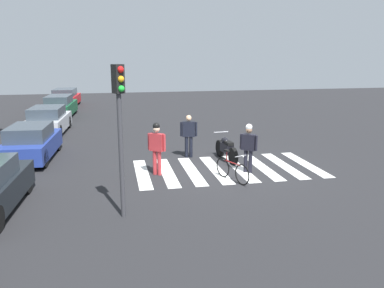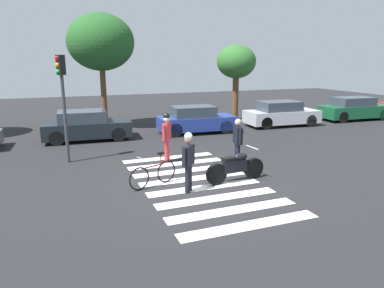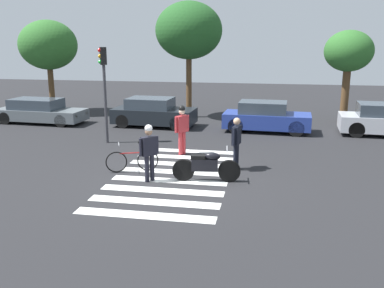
{
  "view_description": "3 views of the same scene",
  "coord_description": "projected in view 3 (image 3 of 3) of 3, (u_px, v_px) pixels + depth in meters",
  "views": [
    {
      "loc": [
        -13.59,
        4.09,
        4.21
      ],
      "look_at": [
        0.47,
        1.24,
        0.89
      ],
      "focal_mm": 37.02,
      "sensor_mm": 36.0,
      "label": 1
    },
    {
      "loc": [
        -4.02,
        -9.73,
        3.75
      ],
      "look_at": [
        0.04,
        0.71,
        1.09
      ],
      "focal_mm": 33.13,
      "sensor_mm": 36.0,
      "label": 2
    },
    {
      "loc": [
        2.89,
        -12.54,
        4.23
      ],
      "look_at": [
        0.5,
        0.74,
        0.9
      ],
      "focal_mm": 39.63,
      "sensor_mm": 36.0,
      "label": 3
    }
  ],
  "objects": [
    {
      "name": "street_tree_near",
      "position": [
        48.0,
        45.0,
        24.23
      ],
      "size": [
        3.29,
        3.29,
        5.33
      ],
      "color": "brown",
      "rests_on": "ground_plane"
    },
    {
      "name": "officer_by_motorcycle",
      "position": [
        149.0,
        149.0,
        12.77
      ],
      "size": [
        0.49,
        0.51,
        1.77
      ],
      "color": "black",
      "rests_on": "ground_plane"
    },
    {
      "name": "leaning_bicycle",
      "position": [
        132.0,
        160.0,
        13.88
      ],
      "size": [
        1.62,
        0.71,
        1.01
      ],
      "color": "black",
      "rests_on": "ground_plane"
    },
    {
      "name": "police_motorcycle",
      "position": [
        206.0,
        166.0,
        12.91
      ],
      "size": [
        2.09,
        0.62,
        1.06
      ],
      "color": "black",
      "rests_on": "ground_plane"
    },
    {
      "name": "traffic_light_pole",
      "position": [
        104.0,
        79.0,
        17.23
      ],
      "size": [
        0.36,
        0.33,
        3.94
      ],
      "color": "#38383D",
      "rests_on": "ground_plane"
    },
    {
      "name": "ground_plane",
      "position": [
        172.0,
        176.0,
        13.49
      ],
      "size": [
        60.0,
        60.0,
        0.0
      ],
      "primitive_type": "plane",
      "color": "#232326"
    },
    {
      "name": "car_grey_coupe",
      "position": [
        40.0,
        111.0,
        21.96
      ],
      "size": [
        4.74,
        1.97,
        1.26
      ],
      "color": "black",
      "rests_on": "ground_plane"
    },
    {
      "name": "crosswalk_stripes",
      "position": [
        172.0,
        176.0,
        13.49
      ],
      "size": [
        3.6,
        6.75,
        0.01
      ],
      "color": "silver",
      "rests_on": "ground_plane"
    },
    {
      "name": "car_blue_hatchback",
      "position": [
        266.0,
        117.0,
        19.85
      ],
      "size": [
        4.11,
        1.89,
        1.42
      ],
      "color": "black",
      "rests_on": "ground_plane"
    },
    {
      "name": "street_tree_mid",
      "position": [
        189.0,
        31.0,
        22.63
      ],
      "size": [
        3.58,
        3.58,
        6.23
      ],
      "color": "brown",
      "rests_on": "ground_plane"
    },
    {
      "name": "pedestrian_bystander",
      "position": [
        182.0,
        126.0,
        15.78
      ],
      "size": [
        0.46,
        0.58,
        1.87
      ],
      "color": "#B22D33",
      "rests_on": "ground_plane"
    },
    {
      "name": "street_tree_far",
      "position": [
        349.0,
        52.0,
        21.47
      ],
      "size": [
        2.45,
        2.45,
        4.71
      ],
      "color": "brown",
      "rests_on": "ground_plane"
    },
    {
      "name": "car_black_suv",
      "position": [
        153.0,
        113.0,
        21.1
      ],
      "size": [
        4.14,
        2.03,
        1.42
      ],
      "color": "black",
      "rests_on": "ground_plane"
    },
    {
      "name": "officer_on_foot",
      "position": [
        236.0,
        140.0,
        13.95
      ],
      "size": [
        0.29,
        0.69,
        1.76
      ],
      "color": "black",
      "rests_on": "ground_plane"
    }
  ]
}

